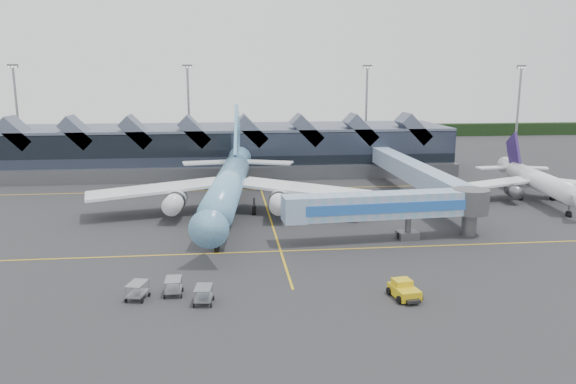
{
  "coord_description": "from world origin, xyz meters",
  "views": [
    {
      "loc": [
        -6.05,
        -70.0,
        20.11
      ],
      "look_at": [
        1.92,
        1.47,
        5.0
      ],
      "focal_mm": 35.0,
      "sensor_mm": 36.0,
      "label": 1
    }
  ],
  "objects": [
    {
      "name": "pushback_tug",
      "position": [
        9.9,
        -23.06,
        0.72
      ],
      "size": [
        2.72,
        3.86,
        1.61
      ],
      "rotation": [
        0.0,
        0.0,
        0.15
      ],
      "color": "gold",
      "rests_on": "ground"
    },
    {
      "name": "terminal",
      "position": [
        -5.07,
        47.35,
        4.88
      ],
      "size": [
        90.0,
        22.25,
        12.52
      ],
      "color": "black",
      "rests_on": "ground"
    },
    {
      "name": "ground",
      "position": [
        0.0,
        0.0,
        0.0
      ],
      "size": [
        260.0,
        260.0,
        0.0
      ],
      "primitive_type": "plane",
      "color": "#2B2A2D",
      "rests_on": "ground"
    },
    {
      "name": "light_masts",
      "position": [
        21.0,
        62.8,
        12.49
      ],
      "size": [
        132.4,
        42.56,
        22.45
      ],
      "color": "gray",
      "rests_on": "ground"
    },
    {
      "name": "fuel_truck",
      "position": [
        -7.19,
        7.19,
        1.89
      ],
      "size": [
        4.53,
        10.1,
        3.37
      ],
      "rotation": [
        0.0,
        0.0,
        -0.23
      ],
      "color": "black",
      "rests_on": "ground"
    },
    {
      "name": "main_airliner",
      "position": [
        -5.7,
        10.44,
        4.54
      ],
      "size": [
        41.62,
        48.08,
        15.43
      ],
      "rotation": [
        0.0,
        0.0,
        -0.09
      ],
      "color": "#6497CC",
      "rests_on": "ground"
    },
    {
      "name": "tree_line_far",
      "position": [
        0.0,
        110.0,
        2.0
      ],
      "size": [
        260.0,
        4.0,
        4.0
      ],
      "primitive_type": "cube",
      "color": "black",
      "rests_on": "ground"
    },
    {
      "name": "jet_bridge",
      "position": [
        15.14,
        -4.8,
        4.25
      ],
      "size": [
        26.36,
        5.74,
        6.09
      ],
      "rotation": [
        0.0,
        0.0,
        0.08
      ],
      "color": "#7DACD1",
      "rests_on": "ground"
    },
    {
      "name": "regional_jet",
      "position": [
        44.14,
        14.37,
        3.27
      ],
      "size": [
        27.34,
        30.01,
        10.3
      ],
      "rotation": [
        0.0,
        0.0,
        -0.12
      ],
      "color": "white",
      "rests_on": "ground"
    },
    {
      "name": "baggage_carts",
      "position": [
        -11.27,
        -21.02,
        0.89
      ],
      "size": [
        7.94,
        4.7,
        1.58
      ],
      "rotation": [
        0.0,
        0.0,
        -0.11
      ],
      "color": "gray",
      "rests_on": "ground"
    },
    {
      "name": "taxi_stripes",
      "position": [
        0.0,
        10.0,
        0.01
      ],
      "size": [
        120.0,
        60.0,
        0.01
      ],
      "color": "gold",
      "rests_on": "ground"
    }
  ]
}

